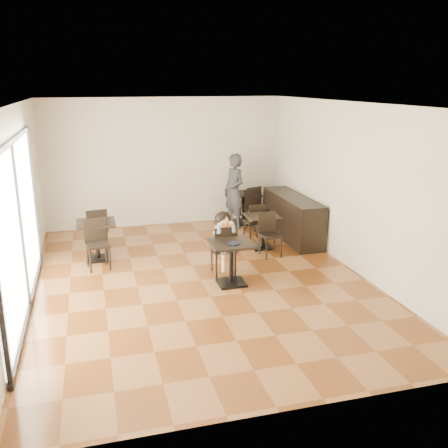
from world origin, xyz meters
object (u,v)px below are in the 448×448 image
object	(u,v)px
child_table	(231,263)
cafe_table_mid	(262,232)
chair_mid_a	(254,222)
cafe_table_left	(97,241)
chair_left_b	(98,245)
chair_left_a	(96,230)
child	(223,243)
child_chair	(223,249)
chair_back_b	(256,210)
cafe_table_back	(243,208)
chair_mid_b	(271,236)
chair_back_a	(249,205)
adult_patron	(234,192)

from	to	relation	value
child_table	cafe_table_mid	bearing A→B (deg)	55.85
chair_mid_a	cafe_table_mid	bearing A→B (deg)	84.11
cafe_table_left	chair_left_b	size ratio (longest dim) A/B	0.83
child_table	chair_mid_a	size ratio (longest dim) A/B	0.90
chair_left_a	child	bearing A→B (deg)	130.59
child_chair	chair_left_a	world-z (taller)	same
chair_back_b	child	bearing A→B (deg)	-138.69
cafe_table_back	chair_mid_b	world-z (taller)	chair_mid_b
cafe_table_left	chair_mid_b	size ratio (longest dim) A/B	0.90
chair_mid_b	chair_back_a	size ratio (longest dim) A/B	0.92
chair_left_b	chair_back_a	distance (m)	4.55
adult_patron	cafe_table_back	distance (m)	0.70
child_table	cafe_table_back	world-z (taller)	cafe_table_back
cafe_table_back	chair_left_a	world-z (taller)	chair_left_a
child_table	child	distance (m)	0.59
chair_left_a	chair_back_b	size ratio (longest dim) A/B	0.99
chair_back_b	adult_patron	bearing A→B (deg)	135.71
chair_left_a	chair_left_b	distance (m)	1.10
child_chair	child_table	bearing A→B (deg)	90.00
chair_mid_a	chair_left_b	bearing A→B (deg)	8.45
child_table	chair_left_b	size ratio (longest dim) A/B	0.83
chair_mid_b	chair_left_a	distance (m)	3.75
chair_back_a	chair_left_a	bearing A→B (deg)	-0.03
child	cafe_table_mid	distance (m)	1.76
cafe_table_mid	cafe_table_left	world-z (taller)	cafe_table_left
child	child_table	bearing A→B (deg)	-90.00
chair_mid_b	chair_left_a	world-z (taller)	chair_left_a
child_table	adult_patron	distance (m)	3.69
adult_patron	cafe_table_mid	world-z (taller)	adult_patron
child_chair	chair_left_b	world-z (taller)	same
cafe_table_mid	cafe_table_back	distance (m)	2.01
child_chair	chair_back_a	bearing A→B (deg)	-115.78
chair_left_a	chair_mid_a	bearing A→B (deg)	168.24
adult_patron	child_chair	bearing A→B (deg)	-38.23
child_chair	chair_mid_b	size ratio (longest dim) A/B	1.08
chair_left_b	chair_back_a	size ratio (longest dim) A/B	0.99
chair_left_a	chair_left_b	xyz separation A→B (m)	(0.00, -1.10, 0.00)
cafe_table_back	chair_left_b	bearing A→B (deg)	-147.75
cafe_table_left	chair_mid_b	bearing A→B (deg)	-12.02
cafe_table_left	chair_back_b	xyz separation A→B (m)	(3.88, 1.25, 0.09)
child_chair	cafe_table_back	distance (m)	3.54
child_table	chair_mid_b	world-z (taller)	chair_mid_b
cafe_table_back	child	bearing A→B (deg)	-113.60
child	adult_patron	distance (m)	3.15
cafe_table_mid	child_table	bearing A→B (deg)	-124.15
child_table	adult_patron	world-z (taller)	adult_patron
chair_left_b	cafe_table_left	bearing A→B (deg)	81.49
cafe_table_left	chair_left_b	world-z (taller)	chair_left_b
child_chair	chair_left_a	distance (m)	3.05
chair_mid_b	chair_back_b	distance (m)	2.03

